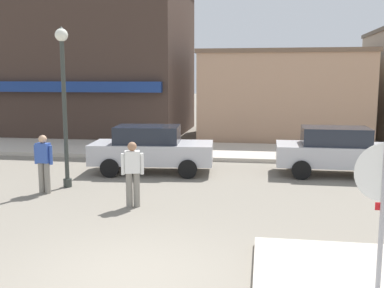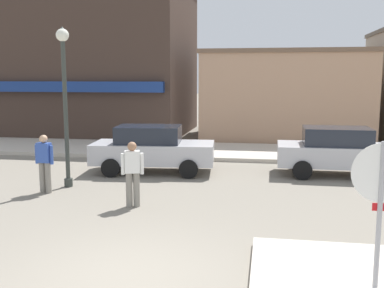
{
  "view_description": "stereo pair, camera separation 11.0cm",
  "coord_description": "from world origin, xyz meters",
  "px_view_note": "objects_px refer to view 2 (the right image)",
  "views": [
    {
      "loc": [
        2.0,
        -6.45,
        3.15
      ],
      "look_at": [
        0.29,
        4.5,
        1.5
      ],
      "focal_mm": 42.0,
      "sensor_mm": 36.0,
      "label": 1
    },
    {
      "loc": [
        2.11,
        -6.43,
        3.15
      ],
      "look_at": [
        0.29,
        4.5,
        1.5
      ],
      "focal_mm": 42.0,
      "sensor_mm": 36.0,
      "label": 2
    }
  ],
  "objects_px": {
    "lamp_post": "(64,84)",
    "parked_car_second": "(340,151)",
    "parked_car_nearest": "(152,148)",
    "pedestrian_crossing_near": "(44,162)",
    "pedestrian_crossing_far": "(133,172)",
    "stop_sign": "(380,198)"
  },
  "relations": [
    {
      "from": "parked_car_nearest",
      "to": "pedestrian_crossing_far",
      "type": "relative_size",
      "value": 2.57
    },
    {
      "from": "parked_car_nearest",
      "to": "pedestrian_crossing_near",
      "type": "height_order",
      "value": "pedestrian_crossing_near"
    },
    {
      "from": "parked_car_nearest",
      "to": "lamp_post",
      "type": "bearing_deg",
      "value": -129.32
    },
    {
      "from": "parked_car_second",
      "to": "pedestrian_crossing_far",
      "type": "xyz_separation_m",
      "value": [
        -5.54,
        -4.51,
        0.06
      ]
    },
    {
      "from": "stop_sign",
      "to": "pedestrian_crossing_far",
      "type": "xyz_separation_m",
      "value": [
        -4.76,
        4.02,
        -0.65
      ]
    },
    {
      "from": "lamp_post",
      "to": "parked_car_second",
      "type": "xyz_separation_m",
      "value": [
        7.99,
        2.85,
        -2.15
      ]
    },
    {
      "from": "lamp_post",
      "to": "pedestrian_crossing_near",
      "type": "height_order",
      "value": "lamp_post"
    },
    {
      "from": "parked_car_nearest",
      "to": "pedestrian_crossing_near",
      "type": "relative_size",
      "value": 2.57
    },
    {
      "from": "parked_car_second",
      "to": "lamp_post",
      "type": "bearing_deg",
      "value": -160.36
    },
    {
      "from": "lamp_post",
      "to": "parked_car_nearest",
      "type": "distance_m",
      "value": 3.71
    },
    {
      "from": "parked_car_nearest",
      "to": "pedestrian_crossing_far",
      "type": "distance_m",
      "value": 4.03
    },
    {
      "from": "pedestrian_crossing_far",
      "to": "pedestrian_crossing_near",
      "type": "bearing_deg",
      "value": 162.16
    },
    {
      "from": "parked_car_nearest",
      "to": "pedestrian_crossing_far",
      "type": "xyz_separation_m",
      "value": [
        0.54,
        -4.0,
        0.06
      ]
    },
    {
      "from": "stop_sign",
      "to": "parked_car_second",
      "type": "bearing_deg",
      "value": 84.77
    },
    {
      "from": "parked_car_second",
      "to": "pedestrian_crossing_far",
      "type": "height_order",
      "value": "pedestrian_crossing_far"
    },
    {
      "from": "pedestrian_crossing_far",
      "to": "stop_sign",
      "type": "bearing_deg",
      "value": -40.23
    },
    {
      "from": "stop_sign",
      "to": "parked_car_nearest",
      "type": "distance_m",
      "value": 9.64
    },
    {
      "from": "stop_sign",
      "to": "lamp_post",
      "type": "bearing_deg",
      "value": 141.76
    },
    {
      "from": "stop_sign",
      "to": "parked_car_second",
      "type": "height_order",
      "value": "stop_sign"
    },
    {
      "from": "pedestrian_crossing_far",
      "to": "parked_car_second",
      "type": "bearing_deg",
      "value": 39.16
    },
    {
      "from": "pedestrian_crossing_near",
      "to": "pedestrian_crossing_far",
      "type": "height_order",
      "value": "same"
    },
    {
      "from": "lamp_post",
      "to": "pedestrian_crossing_near",
      "type": "relative_size",
      "value": 2.82
    }
  ]
}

